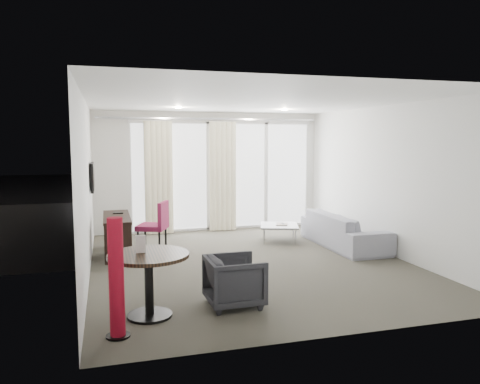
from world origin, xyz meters
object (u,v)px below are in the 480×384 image
object	(u,v)px
desk	(117,235)
rattan_chair_b	(251,200)
coffee_table	(279,233)
red_lamp	(116,278)
tub_armchair	(235,281)
round_table	(149,285)
rattan_chair_a	(229,203)
sofa	(344,230)
desk_chair	(152,228)

from	to	relation	value
desk	rattan_chair_b	distance (m)	4.93
desk	coffee_table	xyz separation A→B (m)	(3.11, 0.22, -0.17)
red_lamp	tub_armchair	size ratio (longest dim) A/B	1.85
round_table	rattan_chair_a	world-z (taller)	rattan_chair_a
round_table	coffee_table	distance (m)	4.38
red_lamp	rattan_chair_b	world-z (taller)	red_lamp
round_table	rattan_chair_b	xyz separation A→B (m)	(3.26, 6.55, 0.05)
sofa	desk	bearing A→B (deg)	82.64
sofa	red_lamp	bearing A→B (deg)	125.92
desk	tub_armchair	bearing A→B (deg)	-66.88
rattan_chair_a	desk_chair	bearing A→B (deg)	-102.44
red_lamp	tub_armchair	distance (m)	1.52
desk_chair	rattan_chair_b	xyz separation A→B (m)	(2.94, 3.55, -0.05)
red_lamp	rattan_chair_a	size ratio (longest dim) A/B	1.37
desk	rattan_chair_a	world-z (taller)	rattan_chair_a
desk_chair	sofa	xyz separation A→B (m)	(3.54, -0.41, -0.15)
desk	rattan_chair_b	size ratio (longest dim) A/B	1.73
desk	round_table	distance (m)	3.13
coffee_table	sofa	world-z (taller)	sofa
red_lamp	coffee_table	size ratio (longest dim) A/B	1.69
desk	rattan_chair_b	bearing A→B (deg)	44.19
coffee_table	rattan_chair_a	bearing A→B (deg)	97.45
tub_armchair	rattan_chair_a	xyz separation A→B (m)	(1.48, 5.83, 0.14)
round_table	red_lamp	world-z (taller)	red_lamp
coffee_table	sofa	size ratio (longest dim) A/B	0.34
round_table	sofa	world-z (taller)	round_table
sofa	rattan_chair_b	xyz separation A→B (m)	(-0.60, 3.97, 0.10)
round_table	tub_armchair	xyz separation A→B (m)	(1.02, 0.08, -0.06)
coffee_table	round_table	bearing A→B (deg)	-130.40
round_table	sofa	xyz separation A→B (m)	(3.86, 2.58, -0.05)
desk	tub_armchair	distance (m)	3.30
red_lamp	tub_armchair	bearing A→B (deg)	21.67
desk_chair	rattan_chair_b	size ratio (longest dim) A/B	1.12
round_table	tub_armchair	size ratio (longest dim) A/B	1.37
tub_armchair	coffee_table	xyz separation A→B (m)	(1.81, 3.25, -0.14)
coffee_table	red_lamp	bearing A→B (deg)	-130.05
round_table	coffee_table	size ratio (longest dim) A/B	1.26
tub_armchair	rattan_chair_b	distance (m)	6.85
desk_chair	coffee_table	size ratio (longest dim) A/B	1.28
tub_armchair	sofa	size ratio (longest dim) A/B	0.31
round_table	sofa	bearing A→B (deg)	33.83
desk	sofa	size ratio (longest dim) A/B	0.67
red_lamp	coffee_table	distance (m)	4.99
desk	coffee_table	bearing A→B (deg)	3.97
desk	rattan_chair_a	xyz separation A→B (m)	(2.77, 2.79, 0.11)
desk	desk_chair	distance (m)	0.62
tub_armchair	round_table	bearing A→B (deg)	93.66
tub_armchair	rattan_chair_a	distance (m)	6.01
desk	tub_armchair	size ratio (longest dim) A/B	2.17
tub_armchair	sofa	bearing A→B (deg)	-49.32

